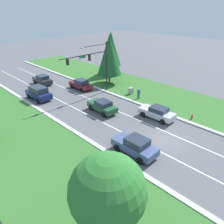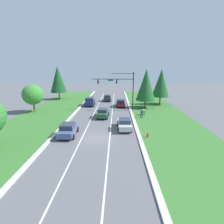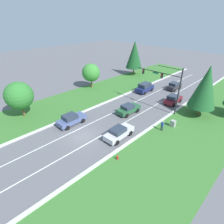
{
  "view_description": "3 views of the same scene",
  "coord_description": "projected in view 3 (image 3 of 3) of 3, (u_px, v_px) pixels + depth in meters",
  "views": [
    {
      "loc": [
        -17.51,
        -10.05,
        12.97
      ],
      "look_at": [
        -1.32,
        6.35,
        1.65
      ],
      "focal_mm": 35.0,
      "sensor_mm": 36.0,
      "label": 1
    },
    {
      "loc": [
        2.61,
        -21.0,
        8.81
      ],
      "look_at": [
        1.9,
        7.42,
        1.58
      ],
      "focal_mm": 28.0,
      "sensor_mm": 36.0,
      "label": 2
    },
    {
      "loc": [
        17.15,
        -11.06,
        14.89
      ],
      "look_at": [
        -0.35,
        6.25,
        1.34
      ],
      "focal_mm": 28.0,
      "sensor_mm": 36.0,
      "label": 3
    }
  ],
  "objects": [
    {
      "name": "fire_hydrant",
      "position": [
        117.0,
        158.0,
        20.44
      ],
      "size": [
        0.34,
        0.2,
        0.7
      ],
      "color": "red",
      "rests_on": "ground_plane"
    },
    {
      "name": "slate_blue_sedan",
      "position": [
        71.0,
        119.0,
        27.04
      ],
      "size": [
        2.16,
        4.59,
        1.72
      ],
      "rotation": [
        0.0,
        0.0,
        0.02
      ],
      "color": "#475684",
      "rests_on": "ground_plane"
    },
    {
      "name": "utility_cabinet",
      "position": [
        173.0,
        124.0,
        26.5
      ],
      "size": [
        0.7,
        0.6,
        1.09
      ],
      "color": "#9E9E99",
      "rests_on": "ground_plane"
    },
    {
      "name": "burgundy_sedan",
      "position": [
        173.0,
        99.0,
        33.67
      ],
      "size": [
        2.11,
        4.35,
        1.69
      ],
      "rotation": [
        0.0,
        0.0,
        0.02
      ],
      "color": "maroon",
      "rests_on": "ground_plane"
    },
    {
      "name": "traffic_signal_mast",
      "position": [
        166.0,
        81.0,
        29.12
      ],
      "size": [
        8.58,
        0.41,
        7.98
      ],
      "color": "black",
      "rests_on": "ground_plane"
    },
    {
      "name": "conifer_far_right_tree",
      "position": [
        205.0,
        87.0,
        27.33
      ],
      "size": [
        4.25,
        4.25,
        8.58
      ],
      "color": "brown",
      "rests_on": "ground_plane"
    },
    {
      "name": "conifer_mid_left_tree",
      "position": [
        134.0,
        55.0,
        47.83
      ],
      "size": [
        4.49,
        4.49,
        9.24
      ],
      "color": "brown",
      "rests_on": "ground_plane"
    },
    {
      "name": "oak_far_left_tree",
      "position": [
        91.0,
        73.0,
        39.65
      ],
      "size": [
        4.06,
        4.06,
        5.65
      ],
      "color": "brown",
      "rests_on": "ground_plane"
    },
    {
      "name": "ground_plane",
      "position": [
        82.0,
        136.0,
        24.67
      ],
      "size": [
        160.0,
        160.0,
        0.0
      ],
      "primitive_type": "plane",
      "color": "#5B5B60"
    },
    {
      "name": "oak_near_left_tree",
      "position": [
        19.0,
        96.0,
        27.78
      ],
      "size": [
        4.43,
        4.43,
        6.0
      ],
      "color": "brown",
      "rests_on": "ground_plane"
    },
    {
      "name": "pedestrian",
      "position": [
        162.0,
        125.0,
        25.41
      ],
      "size": [
        0.41,
        0.29,
        1.69
      ],
      "rotation": [
        0.0,
        0.0,
        2.95
      ],
      "color": "#232842",
      "rests_on": "ground_plane"
    },
    {
      "name": "curb_strip_left",
      "position": [
        61.0,
        121.0,
        28.15
      ],
      "size": [
        0.5,
        90.0,
        0.15
      ],
      "color": "beige",
      "rests_on": "ground_plane"
    },
    {
      "name": "silver_sedan",
      "position": [
        119.0,
        133.0,
        24.03
      ],
      "size": [
        2.15,
        4.7,
        1.6
      ],
      "rotation": [
        0.0,
        0.0,
        0.04
      ],
      "color": "silver",
      "rests_on": "ground_plane"
    },
    {
      "name": "grass_verge_left",
      "position": [
        46.0,
        110.0,
        31.44
      ],
      "size": [
        10.0,
        90.0,
        0.08
      ],
      "color": "#38702D",
      "rests_on": "ground_plane"
    },
    {
      "name": "navy_suv",
      "position": [
        145.0,
        87.0,
        38.67
      ],
      "size": [
        2.33,
        4.63,
        2.0
      ],
      "rotation": [
        0.0,
        0.0,
        0.04
      ],
      "color": "navy",
      "rests_on": "ground_plane"
    },
    {
      "name": "charcoal_sedan",
      "position": [
        174.0,
        86.0,
        40.02
      ],
      "size": [
        2.02,
        4.16,
        1.7
      ],
      "rotation": [
        0.0,
        0.0,
        0.01
      ],
      "color": "#28282D",
      "rests_on": "ground_plane"
    },
    {
      "name": "curb_strip_right",
      "position": [
        110.0,
        156.0,
        21.11
      ],
      "size": [
        0.5,
        90.0,
        0.15
      ],
      "color": "beige",
      "rests_on": "ground_plane"
    },
    {
      "name": "grass_verge_right",
      "position": [
        146.0,
        181.0,
        17.86
      ],
      "size": [
        10.0,
        90.0,
        0.08
      ],
      "color": "#38702D",
      "rests_on": "ground_plane"
    },
    {
      "name": "lane_stripe_inner_left",
      "position": [
        75.0,
        131.0,
        25.79
      ],
      "size": [
        0.14,
        81.0,
        0.01
      ],
      "color": "white",
      "rests_on": "ground_plane"
    },
    {
      "name": "lane_stripe_inner_right",
      "position": [
        90.0,
        142.0,
        23.55
      ],
      "size": [
        0.14,
        81.0,
        0.01
      ],
      "color": "white",
      "rests_on": "ground_plane"
    },
    {
      "name": "forest_sedan",
      "position": [
        128.0,
        109.0,
        30.13
      ],
      "size": [
        2.18,
        4.52,
        1.64
      ],
      "rotation": [
        0.0,
        0.0,
        -0.05
      ],
      "color": "#235633",
      "rests_on": "ground_plane"
    }
  ]
}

